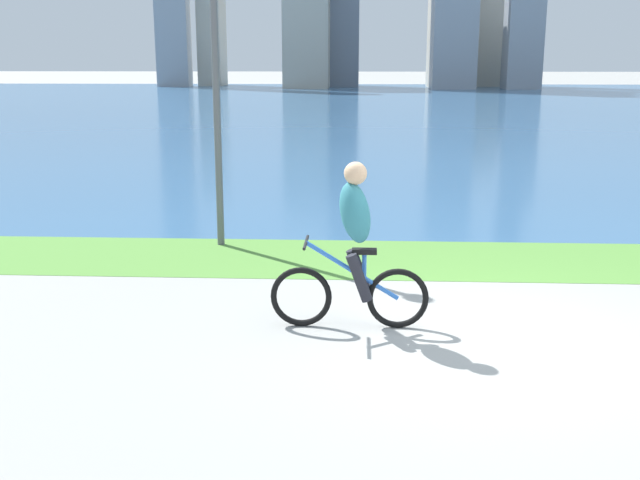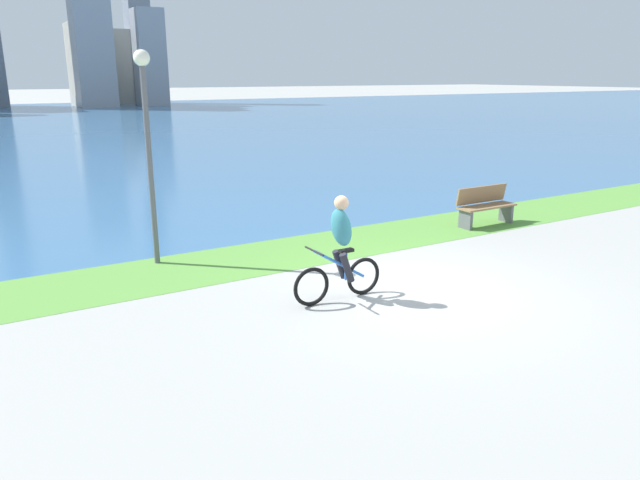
% 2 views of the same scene
% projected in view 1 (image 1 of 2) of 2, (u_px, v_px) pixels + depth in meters
% --- Properties ---
extents(ground_plane, '(300.00, 300.00, 0.00)m').
position_uv_depth(ground_plane, '(488.00, 343.00, 7.05)').
color(ground_plane, '#9E9E99').
extents(grass_strip_bayside, '(120.00, 2.01, 0.01)m').
position_uv_depth(grass_strip_bayside, '(451.00, 260.00, 9.94)').
color(grass_strip_bayside, '#59933D').
rests_on(grass_strip_bayside, ground).
extents(bay_water_surface, '(300.00, 69.05, 0.00)m').
position_uv_depth(bay_water_surface, '(381.00, 103.00, 44.43)').
color(bay_water_surface, '#386693').
rests_on(bay_water_surface, ground).
extents(cyclist_lead, '(1.56, 0.52, 1.65)m').
position_uv_depth(cyclist_lead, '(353.00, 246.00, 7.27)').
color(cyclist_lead, black).
rests_on(cyclist_lead, ground).
extents(lamppost_tall, '(0.28, 0.28, 3.79)m').
position_uv_depth(lamppost_tall, '(215.00, 66.00, 10.18)').
color(lamppost_tall, '#595960').
rests_on(lamppost_tall, ground).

